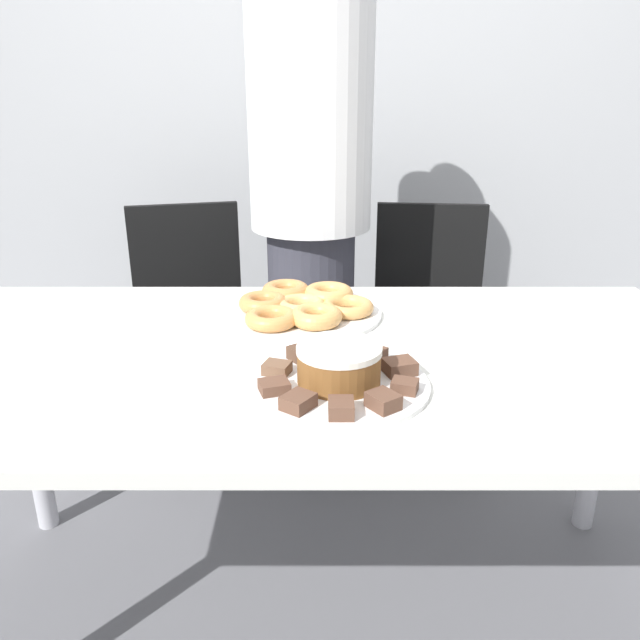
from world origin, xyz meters
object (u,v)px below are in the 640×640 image
at_px(office_chair_left, 196,339).
at_px(plate_donuts, 304,313).
at_px(plate_cake, 341,384).
at_px(person_standing, 314,211).
at_px(office_chair_right, 430,339).
at_px(frosted_cake, 342,364).

bearing_deg(office_chair_left, plate_donuts, -72.79).
bearing_deg(plate_cake, person_standing, 93.79).
relative_size(person_standing, office_chair_right, 1.94).
xyz_separation_m(office_chair_right, frosted_cake, (-0.36, -1.05, 0.39)).
bearing_deg(office_chair_right, plate_donuts, -117.42).
xyz_separation_m(plate_cake, frosted_cake, (0.00, 0.00, 0.04)).
xyz_separation_m(person_standing, office_chair_left, (-0.43, 0.07, -0.48)).
relative_size(person_standing, office_chair_left, 1.94).
distance_m(person_standing, plate_donuts, 0.61).
height_order(plate_cake, frosted_cake, frosted_cake).
height_order(office_chair_left, plate_donuts, office_chair_left).
bearing_deg(plate_cake, office_chair_right, 71.34).
distance_m(office_chair_right, plate_cake, 1.16).
xyz_separation_m(plate_donuts, frosted_cake, (0.08, -0.39, 0.04)).
bearing_deg(office_chair_left, office_chair_right, -14.46).
bearing_deg(person_standing, plate_donuts, -91.62).
bearing_deg(plate_donuts, office_chair_left, 121.78).
bearing_deg(person_standing, frosted_cake, -86.21).
bearing_deg(frosted_cake, plate_cake, 0.00).
bearing_deg(office_chair_left, person_standing, -23.97).
bearing_deg(office_chair_right, plate_cake, -102.86).
xyz_separation_m(person_standing, plate_cake, (0.06, -0.98, -0.14)).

